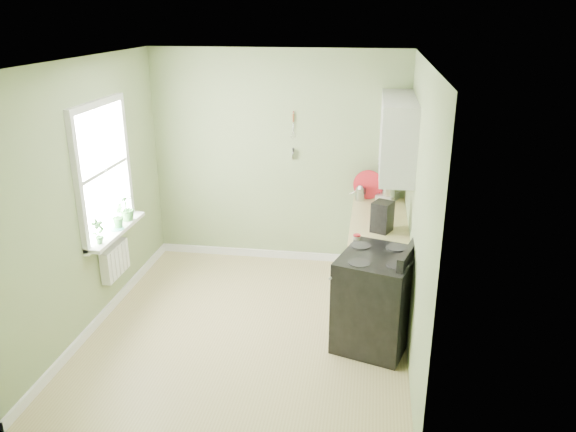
# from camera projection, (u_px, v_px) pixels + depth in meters

# --- Properties ---
(floor) EXTENTS (3.20, 3.60, 0.02)m
(floor) POSITION_uv_depth(u_px,v_px,m) (250.00, 329.00, 5.84)
(floor) COLOR tan
(floor) RESTS_ON ground
(ceiling) EXTENTS (3.20, 3.60, 0.02)m
(ceiling) POSITION_uv_depth(u_px,v_px,m) (242.00, 59.00, 4.90)
(ceiling) COLOR white
(ceiling) RESTS_ON wall_back
(wall_back) EXTENTS (3.20, 0.02, 2.70)m
(wall_back) POSITION_uv_depth(u_px,v_px,m) (278.00, 159.00, 7.05)
(wall_back) COLOR #8B9D6B
(wall_back) RESTS_ON floor
(wall_left) EXTENTS (0.02, 3.60, 2.70)m
(wall_left) POSITION_uv_depth(u_px,v_px,m) (89.00, 198.00, 5.60)
(wall_left) COLOR #8B9D6B
(wall_left) RESTS_ON floor
(wall_right) EXTENTS (0.02, 3.60, 2.70)m
(wall_right) POSITION_uv_depth(u_px,v_px,m) (418.00, 214.00, 5.15)
(wall_right) COLOR #8B9D6B
(wall_right) RESTS_ON floor
(base_cabinets) EXTENTS (0.60, 1.60, 0.87)m
(base_cabinets) POSITION_uv_depth(u_px,v_px,m) (378.00, 258.00, 6.43)
(base_cabinets) COLOR silver
(base_cabinets) RESTS_ON floor
(countertop) EXTENTS (0.64, 1.60, 0.04)m
(countertop) POSITION_uv_depth(u_px,v_px,m) (379.00, 221.00, 6.28)
(countertop) COLOR #CABB7B
(countertop) RESTS_ON base_cabinets
(upper_cabinets) EXTENTS (0.35, 1.40, 0.80)m
(upper_cabinets) POSITION_uv_depth(u_px,v_px,m) (397.00, 135.00, 6.02)
(upper_cabinets) COLOR silver
(upper_cabinets) RESTS_ON wall_right
(window) EXTENTS (0.06, 1.14, 1.44)m
(window) POSITION_uv_depth(u_px,v_px,m) (103.00, 170.00, 5.81)
(window) COLOR white
(window) RESTS_ON wall_left
(window_sill) EXTENTS (0.18, 1.14, 0.04)m
(window_sill) POSITION_uv_depth(u_px,v_px,m) (116.00, 231.00, 6.03)
(window_sill) COLOR white
(window_sill) RESTS_ON wall_left
(radiator) EXTENTS (0.12, 0.50, 0.35)m
(radiator) POSITION_uv_depth(u_px,v_px,m) (115.00, 261.00, 6.10)
(radiator) COLOR white
(radiator) RESTS_ON wall_left
(wall_utensils) EXTENTS (0.02, 0.14, 0.58)m
(wall_utensils) POSITION_uv_depth(u_px,v_px,m) (293.00, 143.00, 6.92)
(wall_utensils) COLOR #CABB7B
(wall_utensils) RESTS_ON wall_back
(stove) EXTENTS (0.88, 0.93, 1.07)m
(stove) POSITION_uv_depth(u_px,v_px,m) (376.00, 299.00, 5.44)
(stove) COLOR black
(stove) RESTS_ON floor
(stand_mixer) EXTENTS (0.32, 0.38, 0.42)m
(stand_mixer) POSITION_uv_depth(u_px,v_px,m) (389.00, 185.00, 6.88)
(stand_mixer) COLOR #B2B2B7
(stand_mixer) RESTS_ON countertop
(kettle) EXTENTS (0.19, 0.11, 0.19)m
(kettle) POSITION_uv_depth(u_px,v_px,m) (360.00, 193.00, 6.87)
(kettle) COLOR silver
(kettle) RESTS_ON countertop
(coffee_maker) EXTENTS (0.25, 0.26, 0.32)m
(coffee_maker) POSITION_uv_depth(u_px,v_px,m) (382.00, 217.00, 5.89)
(coffee_maker) COLOR black
(coffee_maker) RESTS_ON countertop
(red_tray) EXTENTS (0.36, 0.08, 0.36)m
(red_tray) POSITION_uv_depth(u_px,v_px,m) (368.00, 185.00, 6.90)
(red_tray) COLOR #AF1923
(red_tray) RESTS_ON countertop
(jar) EXTENTS (0.08, 0.08, 0.08)m
(jar) POSITION_uv_depth(u_px,v_px,m) (357.00, 238.00, 5.64)
(jar) COLOR #A49C84
(jar) RESTS_ON countertop
(plant_a) EXTENTS (0.16, 0.17, 0.26)m
(plant_a) POSITION_uv_depth(u_px,v_px,m) (98.00, 232.00, 5.60)
(plant_a) COLOR #41823D
(plant_a) RESTS_ON window_sill
(plant_b) EXTENTS (0.15, 0.17, 0.27)m
(plant_b) POSITION_uv_depth(u_px,v_px,m) (118.00, 216.00, 6.02)
(plant_b) COLOR #41823D
(plant_b) RESTS_ON window_sill
(plant_c) EXTENTS (0.23, 0.23, 0.29)m
(plant_c) POSITION_uv_depth(u_px,v_px,m) (127.00, 208.00, 6.23)
(plant_c) COLOR #41823D
(plant_c) RESTS_ON window_sill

